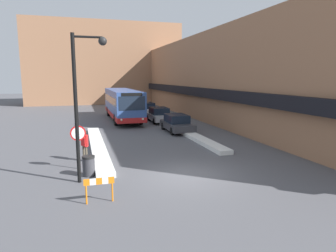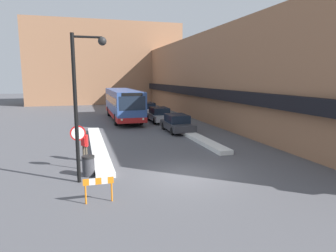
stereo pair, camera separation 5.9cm
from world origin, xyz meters
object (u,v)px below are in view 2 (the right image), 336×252
at_px(parked_car_middle, 160,115).
at_px(stop_sign, 78,138).
at_px(construction_barricade, 99,185).
at_px(trash_bin, 88,166).
at_px(city_bus, 123,103).
at_px(parked_car_front, 177,123).
at_px(pedestrian, 85,143).
at_px(street_lamp, 82,92).
at_px(parked_car_back, 147,109).

xyz_separation_m(parked_car_middle, stop_sign, (-7.95, -14.34, 0.86)).
distance_m(stop_sign, construction_barricade, 4.62).
bearing_deg(parked_car_middle, construction_barricade, -111.11).
xyz_separation_m(trash_bin, construction_barricade, (0.27, -3.26, 0.19)).
xyz_separation_m(city_bus, parked_car_front, (3.36, -8.37, -1.05)).
height_order(city_bus, pedestrian, city_bus).
xyz_separation_m(stop_sign, pedestrian, (0.31, 1.45, -0.57)).
distance_m(parked_car_middle, street_lamp, 18.33).
relative_size(city_bus, parked_car_back, 2.73).
height_order(trash_bin, construction_barricade, trash_bin).
xyz_separation_m(city_bus, pedestrian, (-4.28, -15.44, -0.75)).
relative_size(parked_car_back, construction_barricade, 3.97).
distance_m(trash_bin, construction_barricade, 3.28).
bearing_deg(stop_sign, street_lamp, -82.32).
relative_size(city_bus, pedestrian, 6.95).
relative_size(street_lamp, trash_bin, 6.69).
height_order(pedestrian, construction_barricade, pedestrian).
distance_m(parked_car_front, construction_barricade, 14.88).
relative_size(parked_car_middle, trash_bin, 4.47).
relative_size(parked_car_middle, pedestrian, 2.48).
height_order(street_lamp, pedestrian, street_lamp).
height_order(parked_car_front, trash_bin, parked_car_front).
xyz_separation_m(parked_car_front, construction_barricade, (-7.26, -12.98, -0.06)).
relative_size(city_bus, parked_car_front, 2.77).
bearing_deg(pedestrian, stop_sign, -37.96).
height_order(parked_car_back, pedestrian, pedestrian).
xyz_separation_m(stop_sign, trash_bin, (0.41, -1.21, -1.12)).
height_order(city_bus, construction_barricade, city_bus).
distance_m(parked_car_middle, stop_sign, 16.42).
bearing_deg(stop_sign, construction_barricade, -81.24).
height_order(city_bus, parked_car_middle, city_bus).
relative_size(parked_car_front, parked_car_back, 0.98).
bearing_deg(street_lamp, parked_car_front, 53.83).
bearing_deg(parked_car_middle, pedestrian, -120.66).
distance_m(parked_car_back, trash_bin, 22.79).
xyz_separation_m(street_lamp, construction_barricade, (0.42, -2.48, -3.27)).
relative_size(parked_car_back, pedestrian, 2.55).
bearing_deg(parked_car_middle, street_lamp, -115.19).
relative_size(city_bus, parked_car_middle, 2.81).
distance_m(parked_car_middle, construction_barricade, 20.16).
xyz_separation_m(parked_car_front, trash_bin, (-7.54, -9.72, -0.25)).
distance_m(parked_car_front, trash_bin, 12.30).
bearing_deg(parked_car_middle, trash_bin, -115.86).
xyz_separation_m(parked_car_front, parked_car_back, (0.00, 11.79, 0.02)).
bearing_deg(trash_bin, pedestrian, 92.31).
relative_size(parked_car_middle, stop_sign, 1.92).
xyz_separation_m(city_bus, stop_sign, (-4.59, -16.89, -0.18)).
height_order(parked_car_front, parked_car_back, parked_car_back).
bearing_deg(street_lamp, pedestrian, 89.35).
relative_size(stop_sign, pedestrian, 1.29).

